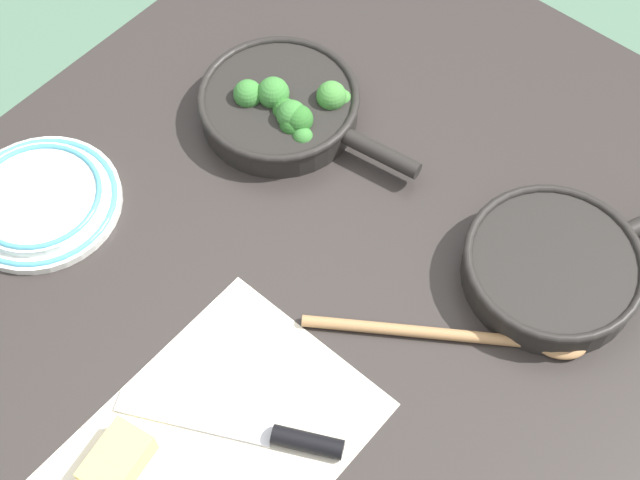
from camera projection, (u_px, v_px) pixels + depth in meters
name	position (u px, v px, depth m)	size (l,w,h in m)	color
ground_plane	(320.00, 439.00, 1.84)	(14.00, 14.00, 0.00)	#51755B
dining_table_red	(320.00, 277.00, 1.26)	(1.18, 1.01, 0.76)	#2D2826
skillet_broccoli	(282.00, 106.00, 1.29)	(0.24, 0.35, 0.08)	black
skillet_eggs	(554.00, 267.00, 1.15)	(0.35, 0.23, 0.05)	black
wooden_spoon	(478.00, 337.00, 1.11)	(0.22, 0.31, 0.02)	#A87A4C
parchment_sheet	(209.00, 450.00, 1.04)	(0.39, 0.27, 0.00)	silver
grater_knife	(262.00, 432.00, 1.05)	(0.15, 0.26, 0.02)	silver
cheese_block	(117.00, 461.00, 1.02)	(0.09, 0.07, 0.04)	#EACC66
dinner_plate_stack	(39.00, 200.00, 1.22)	(0.22, 0.22, 0.03)	silver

